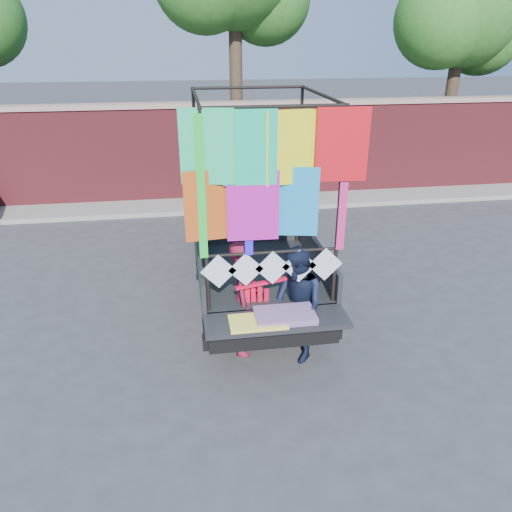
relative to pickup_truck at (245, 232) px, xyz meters
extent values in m
plane|color=#38383A|center=(-0.44, -2.14, -0.88)|extent=(90.00, 90.00, 0.00)
cube|color=maroon|center=(-0.44, 4.86, 0.37)|extent=(30.00, 0.35, 2.50)
cube|color=tan|center=(-0.44, 4.86, 1.67)|extent=(30.00, 0.45, 0.12)
cube|color=gray|center=(-0.44, 4.16, -0.82)|extent=(30.00, 1.20, 0.12)
cylinder|color=#38281C|center=(0.56, 6.06, 1.85)|extent=(0.36, 0.36, 5.46)
cylinder|color=#38281C|center=(7.06, 6.06, 1.39)|extent=(0.36, 0.36, 4.55)
sphere|color=#305F1B|center=(7.06, 6.06, 3.99)|extent=(3.20, 3.20, 3.20)
sphere|color=#305F1B|center=(7.96, 6.46, 3.34)|extent=(2.40, 2.40, 2.40)
sphere|color=#305F1B|center=(6.26, 5.76, 3.67)|extent=(2.60, 2.60, 2.60)
cylinder|color=black|center=(-0.81, 0.62, -0.54)|extent=(0.23, 0.69, 0.69)
cylinder|color=black|center=(-0.81, -2.20, -0.54)|extent=(0.23, 0.69, 0.69)
cylinder|color=black|center=(0.81, 0.62, -0.54)|extent=(0.23, 0.69, 0.69)
cylinder|color=black|center=(0.81, -2.20, -0.54)|extent=(0.23, 0.69, 0.69)
cube|color=black|center=(0.00, -0.84, -0.36)|extent=(1.77, 4.38, 0.31)
cube|color=black|center=(0.00, -1.62, -0.07)|extent=(1.88, 2.40, 0.10)
cube|color=black|center=(-0.92, -1.62, 0.16)|extent=(0.06, 2.40, 0.47)
cube|color=black|center=(0.92, -1.62, 0.16)|extent=(0.06, 2.40, 0.47)
cube|color=black|center=(0.00, -0.44, 0.16)|extent=(1.88, 0.06, 0.47)
cube|color=black|center=(0.00, 0.57, 0.21)|extent=(1.88, 1.67, 1.30)
cube|color=#8C9EAD|center=(0.00, 0.10, 0.63)|extent=(1.67, 0.06, 0.57)
cube|color=#8C9EAD|center=(0.00, 1.35, 0.42)|extent=(1.67, 0.10, 0.73)
cube|color=black|center=(0.00, 1.72, -0.05)|extent=(1.83, 0.94, 0.57)
cube|color=black|center=(0.00, -3.08, -0.05)|extent=(1.88, 0.57, 0.06)
cube|color=black|center=(0.00, -2.84, -0.44)|extent=(1.93, 0.16, 0.19)
cylinder|color=black|center=(-0.85, -2.72, 1.29)|extent=(0.05, 0.05, 2.61)
cylinder|color=black|center=(-0.85, -0.53, 1.29)|extent=(0.05, 0.05, 2.61)
cylinder|color=black|center=(0.86, -2.72, 1.29)|extent=(0.05, 0.05, 2.61)
cylinder|color=black|center=(0.86, -0.53, 1.29)|extent=(0.05, 0.05, 2.61)
cylinder|color=black|center=(0.00, -2.72, 2.59)|extent=(1.77, 0.05, 0.05)
cylinder|color=black|center=(0.00, -0.53, 2.59)|extent=(1.77, 0.05, 0.05)
cylinder|color=black|center=(-0.85, -1.62, 2.59)|extent=(0.05, 2.24, 0.05)
cylinder|color=black|center=(0.86, -1.62, 2.59)|extent=(0.05, 2.24, 0.05)
cylinder|color=black|center=(0.00, -2.72, 0.77)|extent=(1.77, 0.04, 0.04)
cube|color=#24CD81|center=(-0.78, -2.74, 2.12)|extent=(0.65, 0.02, 0.89)
cube|color=#0EC78D|center=(-0.26, -2.78, 2.12)|extent=(0.65, 0.02, 0.89)
cube|color=#F8F51A|center=(0.26, -2.74, 2.12)|extent=(0.65, 0.02, 0.89)
cube|color=red|center=(0.78, -2.78, 2.12)|extent=(0.65, 0.02, 0.89)
cube|color=#C44F17|center=(-0.78, -2.74, 1.45)|extent=(0.65, 0.02, 0.89)
cube|color=#CC16A6|center=(-0.26, -2.78, 1.45)|extent=(0.65, 0.02, 0.89)
cube|color=#1792D4|center=(0.26, -2.74, 1.45)|extent=(0.65, 0.02, 0.89)
cube|color=#1AD435|center=(-0.89, -2.76, 1.65)|extent=(0.10, 0.01, 1.77)
cube|color=#DA2475|center=(0.89, -2.76, 1.65)|extent=(0.10, 0.01, 1.77)
cube|color=#2C1CFE|center=(-0.31, -2.76, 1.65)|extent=(0.10, 0.01, 1.77)
cube|color=white|center=(-0.71, -2.75, 0.56)|extent=(0.47, 0.01, 0.47)
cube|color=white|center=(-0.35, -2.75, 0.56)|extent=(0.47, 0.01, 0.47)
cube|color=white|center=(0.00, -2.75, 0.56)|extent=(0.47, 0.01, 0.47)
cube|color=white|center=(0.36, -2.75, 0.56)|extent=(0.47, 0.01, 0.47)
cube|color=white|center=(0.71, -2.75, 0.56)|extent=(0.47, 0.01, 0.47)
cube|color=#E1323E|center=(0.11, -3.08, 0.03)|extent=(0.78, 0.47, 0.08)
cube|color=#FFEE50|center=(-0.26, -3.16, 0.01)|extent=(0.73, 0.42, 0.04)
imported|color=maroon|center=(-0.34, -2.44, -0.03)|extent=(0.58, 0.72, 1.70)
imported|color=#151C34|center=(0.35, -2.72, -0.05)|extent=(0.84, 0.96, 1.67)
cube|color=#FF0D32|center=(0.01, -2.58, 0.27)|extent=(1.01, 0.32, 0.04)
cube|color=#FF0D32|center=(-0.32, -2.60, -0.05)|extent=(0.06, 0.02, 0.59)
cube|color=#FF0D32|center=(-0.23, -2.60, -0.07)|extent=(0.06, 0.02, 0.59)
cube|color=#FF0D32|center=(-0.14, -2.60, -0.09)|extent=(0.06, 0.02, 0.59)
cube|color=#FF0D32|center=(-0.06, -2.60, -0.11)|extent=(0.06, 0.02, 0.59)
camera|label=1|loc=(-1.10, -8.53, 3.37)|focal=35.00mm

